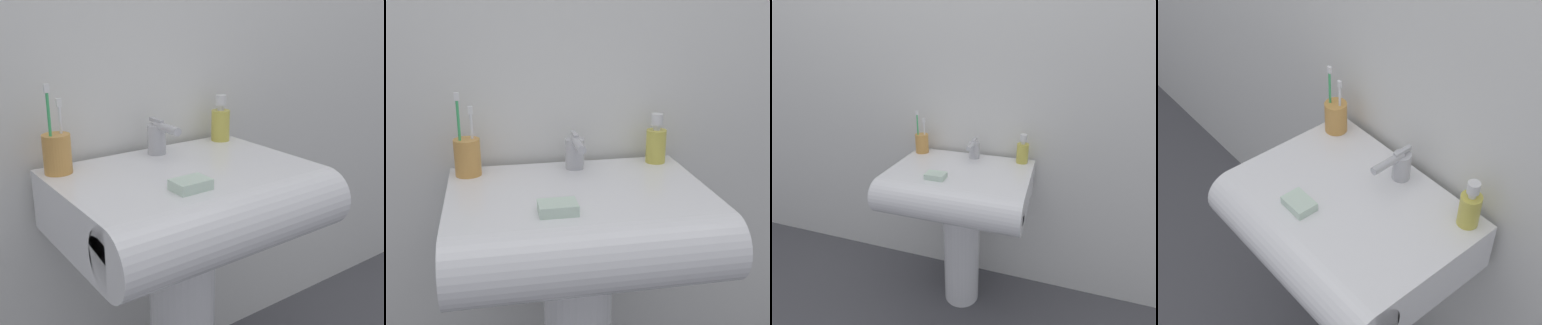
# 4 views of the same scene
# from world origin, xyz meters

# --- Properties ---
(sink_basin) EXTENTS (0.62, 0.48, 0.15)m
(sink_basin) POSITION_xyz_m (0.00, -0.06, 0.67)
(sink_basin) COLOR white
(sink_basin) RESTS_ON sink_pedestal
(faucet) EXTENTS (0.05, 0.13, 0.10)m
(faucet) POSITION_xyz_m (0.02, 0.14, 0.80)
(faucet) COLOR #B7B7BC
(faucet) RESTS_ON sink_basin
(toothbrush_cup) EXTENTS (0.07, 0.07, 0.22)m
(toothbrush_cup) POSITION_xyz_m (-0.26, 0.14, 0.80)
(toothbrush_cup) COLOR #D19347
(toothbrush_cup) RESTS_ON sink_basin
(soap_bottle) EXTENTS (0.05, 0.05, 0.14)m
(soap_bottle) POSITION_xyz_m (0.25, 0.16, 0.80)
(soap_bottle) COLOR gold
(soap_bottle) RESTS_ON sink_basin
(bar_soap) EXTENTS (0.08, 0.06, 0.02)m
(bar_soap) POSITION_xyz_m (-0.07, -0.13, 0.76)
(bar_soap) COLOR silver
(bar_soap) RESTS_ON sink_basin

